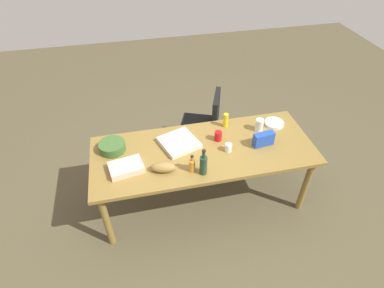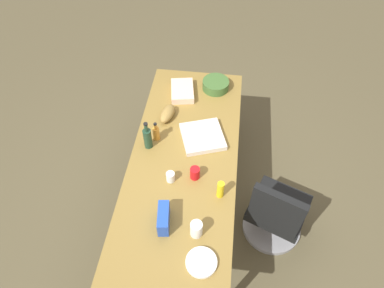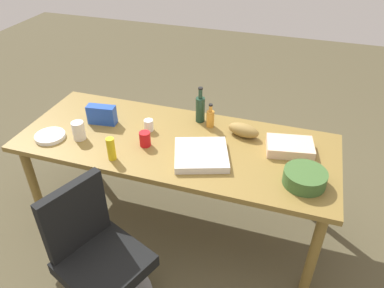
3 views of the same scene
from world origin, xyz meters
TOP-DOWN VIEW (x-y plane):
  - ground_plane at (0.00, 0.00)m, footprint 10.00×10.00m
  - conference_table at (0.00, 0.00)m, footprint 2.33×0.92m
  - office_chair at (-0.21, -0.86)m, footprint 0.62×0.62m
  - mustard_bottle at (-0.34, -0.34)m, footprint 0.06×0.06m
  - paper_cup at (-0.24, 0.07)m, footprint 0.07×0.07m
  - chip_bag_blue at (-0.63, 0.06)m, footprint 0.23×0.11m
  - pizza_box at (0.24, -0.14)m, footprint 0.46×0.46m
  - mayo_jar at (-0.68, -0.19)m, footprint 0.11×0.11m
  - red_solo_cup at (-0.19, -0.12)m, footprint 0.09×0.09m
  - paper_plate_stack at (-0.90, -0.25)m, footprint 0.24×0.24m
  - salad_bowl at (0.93, -0.20)m, footprint 0.27×0.27m
  - sheet_cake at (0.81, 0.13)m, footprint 0.35×0.27m
  - dressing_bottle at (0.19, 0.27)m, footprint 0.07×0.07m
  - wine_bottle at (0.09, 0.33)m, footprint 0.08×0.08m
  - bread_loaf at (0.46, 0.22)m, footprint 0.26×0.16m

SIDE VIEW (x-z plane):
  - ground_plane at x=0.00m, z-range 0.00..0.00m
  - office_chair at x=-0.21m, z-range -0.11..0.81m
  - conference_table at x=0.00m, z-range 0.32..1.11m
  - paper_plate_stack at x=-0.90m, z-range 0.80..0.83m
  - pizza_box at x=0.24m, z-range 0.80..0.85m
  - sheet_cake at x=0.81m, z-range 0.80..0.87m
  - paper_cup at x=-0.24m, z-range 0.80..0.89m
  - salad_bowl at x=0.93m, z-range 0.80..0.89m
  - bread_loaf at x=0.46m, z-range 0.80..0.90m
  - red_solo_cup at x=-0.19m, z-range 0.80..0.91m
  - mayo_jar at x=-0.68m, z-range 0.80..0.93m
  - dressing_bottle at x=0.19m, z-range 0.77..0.97m
  - chip_bag_blue at x=-0.63m, z-range 0.80..0.95m
  - mustard_bottle at x=-0.34m, z-range 0.80..0.96m
  - wine_bottle at x=0.09m, z-range 0.76..1.05m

